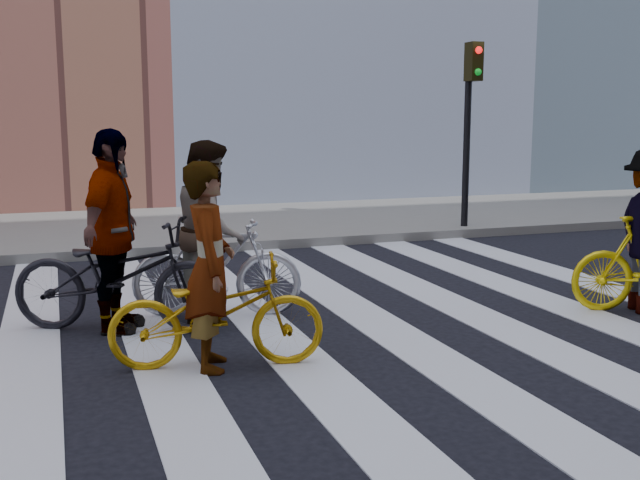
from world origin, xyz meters
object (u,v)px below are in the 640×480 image
traffic_signal (470,105)px  rider_rear (112,232)px  bike_yellow_left (217,313)px  rider_left (210,266)px  bike_dark_rear (119,275)px  bike_silver_mid (217,267)px  rider_mid (211,230)px

traffic_signal → rider_rear: traffic_signal is taller
bike_yellow_left → rider_left: (-0.05, 0.00, 0.39)m
bike_dark_rear → rider_left: size_ratio=1.23×
bike_silver_mid → bike_yellow_left: bearing=-175.0°
rider_rear → rider_mid: bearing=-53.1°
rider_left → rider_mid: bearing=-0.2°
rider_rear → traffic_signal: bearing=-32.5°
rider_left → rider_rear: (-0.66, 1.38, 0.12)m
bike_dark_rear → rider_rear: size_ratio=1.07×
traffic_signal → rider_mid: 6.82m
bike_silver_mid → bike_dark_rear: 1.02m
traffic_signal → rider_mid: traffic_signal is taller
traffic_signal → bike_yellow_left: size_ratio=1.89×
traffic_signal → rider_left: size_ratio=1.94×
bike_yellow_left → bike_dark_rear: (-0.66, 1.38, 0.09)m
rider_left → rider_rear: bearing=37.2°
rider_left → rider_mid: 1.64m
bike_silver_mid → traffic_signal: bearing=-36.4°
bike_dark_rear → rider_left: bearing=-132.1°
bike_yellow_left → rider_mid: (0.28, 1.60, 0.45)m
rider_mid → traffic_signal: bearing=-36.7°
traffic_signal → bike_dark_rear: 7.78m
bike_yellow_left → bike_silver_mid: bike_silver_mid is taller
bike_dark_rear → rider_mid: size_ratio=1.15×
traffic_signal → bike_silver_mid: 6.87m
bike_dark_rear → rider_rear: rider_rear is taller
bike_yellow_left → rider_rear: (-0.71, 1.38, 0.51)m
rider_left → rider_mid: rider_mid is taller
rider_mid → bike_yellow_left: bearing=-173.3°
traffic_signal → rider_rear: (-6.35, -4.21, -1.30)m
bike_silver_mid → rider_mid: 0.39m
bike_yellow_left → rider_rear: 1.63m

